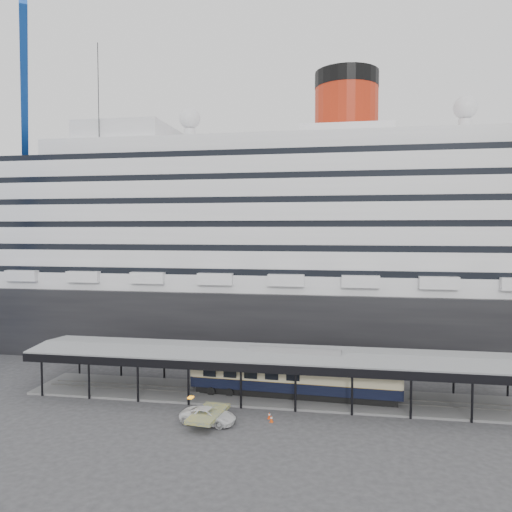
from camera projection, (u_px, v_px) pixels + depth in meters
name	position (u px, v px, depth m)	size (l,w,h in m)	color
ground	(267.00, 413.00, 51.43)	(200.00, 200.00, 0.00)	#313134
cruise_ship	(296.00, 233.00, 81.95)	(130.00, 30.00, 43.90)	black
platform_canopy	(273.00, 376.00, 56.23)	(56.00, 9.18, 5.30)	slate
port_truck	(208.00, 416.00, 48.64)	(2.52, 5.46, 1.52)	white
pullman_carriage	(294.00, 374.00, 55.80)	(23.58, 4.15, 23.04)	black
traffic_cone_left	(189.00, 419.00, 48.86)	(0.47, 0.47, 0.70)	#D0540B
traffic_cone_mid	(271.00, 419.00, 48.96)	(0.42, 0.42, 0.70)	#D4410B
traffic_cone_right	(269.00, 415.00, 49.84)	(0.48, 0.48, 0.71)	red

